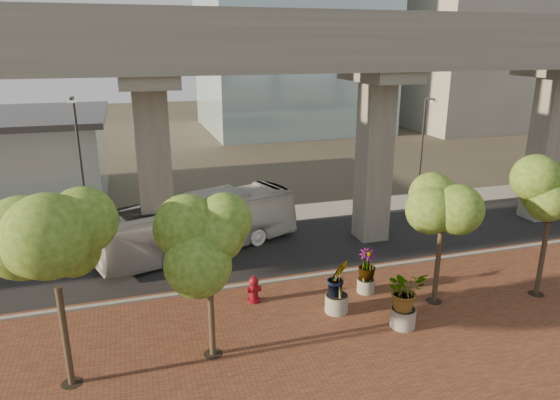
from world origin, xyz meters
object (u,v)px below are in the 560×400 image
object	(u,v)px
parked_car	(551,185)
planter_front	(405,293)
transit_bus	(200,225)
fire_hydrant	(254,289)

from	to	relation	value
parked_car	planter_front	size ratio (longest dim) A/B	1.96
parked_car	planter_front	distance (m)	23.94
parked_car	transit_bus	bearing A→B (deg)	105.29
planter_front	fire_hydrant	bearing A→B (deg)	144.51
transit_bus	planter_front	distance (m)	12.05
transit_bus	fire_hydrant	size ratio (longest dim) A/B	9.07
fire_hydrant	planter_front	world-z (taller)	planter_front
parked_car	planter_front	xyz separation A→B (m)	(-20.07, -13.04, 0.76)
transit_bus	fire_hydrant	distance (m)	6.58
transit_bus	fire_hydrant	xyz separation A→B (m)	(1.42, -6.36, -0.91)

